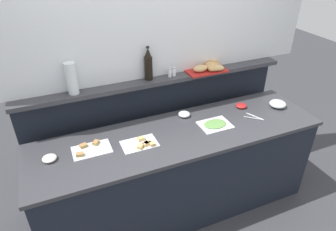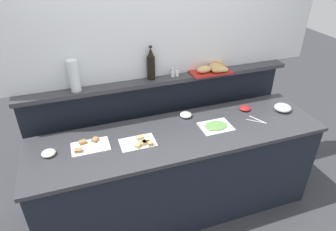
% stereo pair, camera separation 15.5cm
% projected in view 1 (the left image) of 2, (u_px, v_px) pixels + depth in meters
% --- Properties ---
extents(ground_plane, '(12.00, 12.00, 0.00)m').
position_uv_depth(ground_plane, '(157.00, 170.00, 3.60)').
color(ground_plane, '#38383D').
extents(buffet_counter, '(2.60, 0.72, 0.92)m').
position_uv_depth(buffet_counter, '(179.00, 173.00, 2.88)').
color(buffet_counter, black).
rests_on(buffet_counter, ground_plane).
extents(back_ledge_unit, '(2.63, 0.22, 1.25)m').
position_uv_depth(back_ledge_unit, '(158.00, 127.00, 3.20)').
color(back_ledge_unit, black).
rests_on(back_ledge_unit, ground_plane).
extents(upper_wall_panel, '(3.23, 0.08, 1.35)m').
position_uv_depth(upper_wall_panel, '(154.00, 1.00, 2.56)').
color(upper_wall_panel, silver).
rests_on(upper_wall_panel, back_ledge_unit).
extents(sandwich_platter_side, '(0.29, 0.19, 0.04)m').
position_uv_depth(sandwich_platter_side, '(141.00, 144.00, 2.49)').
color(sandwich_platter_side, silver).
rests_on(sandwich_platter_side, buffet_counter).
extents(sandwich_platter_rear, '(0.31, 0.20, 0.04)m').
position_uv_depth(sandwich_platter_rear, '(91.00, 149.00, 2.43)').
color(sandwich_platter_rear, silver).
rests_on(sandwich_platter_rear, buffet_counter).
extents(cold_cuts_platter, '(0.28, 0.22, 0.02)m').
position_uv_depth(cold_cuts_platter, '(215.00, 124.00, 2.74)').
color(cold_cuts_platter, silver).
rests_on(cold_cuts_platter, buffet_counter).
extents(glass_bowl_large, '(0.16, 0.16, 0.07)m').
position_uv_depth(glass_bowl_large, '(278.00, 104.00, 3.02)').
color(glass_bowl_large, silver).
rests_on(glass_bowl_large, buffet_counter).
extents(glass_bowl_medium, '(0.11, 0.11, 0.04)m').
position_uv_depth(glass_bowl_medium, '(184.00, 114.00, 2.87)').
color(glass_bowl_medium, silver).
rests_on(glass_bowl_medium, buffet_counter).
extents(condiment_bowl_dark, '(0.11, 0.11, 0.04)m').
position_uv_depth(condiment_bowl_dark, '(49.00, 158.00, 2.32)').
color(condiment_bowl_dark, silver).
rests_on(condiment_bowl_dark, buffet_counter).
extents(condiment_bowl_red, '(0.11, 0.11, 0.04)m').
position_uv_depth(condiment_bowl_red, '(241.00, 106.00, 3.02)').
color(condiment_bowl_red, red).
rests_on(condiment_bowl_red, buffet_counter).
extents(serving_tongs, '(0.15, 0.17, 0.01)m').
position_uv_depth(serving_tongs, '(255.00, 117.00, 2.85)').
color(serving_tongs, '#B7BABF').
rests_on(serving_tongs, buffet_counter).
extents(wine_bottle_dark, '(0.08, 0.08, 0.32)m').
position_uv_depth(wine_bottle_dark, '(148.00, 65.00, 2.74)').
color(wine_bottle_dark, black).
rests_on(wine_bottle_dark, back_ledge_unit).
extents(salt_shaker, '(0.03, 0.03, 0.09)m').
position_uv_depth(salt_shaker, '(170.00, 72.00, 2.84)').
color(salt_shaker, white).
rests_on(salt_shaker, back_ledge_unit).
extents(pepper_shaker, '(0.03, 0.03, 0.09)m').
position_uv_depth(pepper_shaker, '(174.00, 72.00, 2.86)').
color(pepper_shaker, white).
rests_on(pepper_shaker, back_ledge_unit).
extents(bread_basket, '(0.40, 0.30, 0.08)m').
position_uv_depth(bread_basket, '(210.00, 67.00, 2.98)').
color(bread_basket, '#B2231E').
rests_on(bread_basket, back_ledge_unit).
extents(water_carafe, '(0.09, 0.09, 0.28)m').
position_uv_depth(water_carafe, '(72.00, 79.00, 2.50)').
color(water_carafe, silver).
rests_on(water_carafe, back_ledge_unit).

